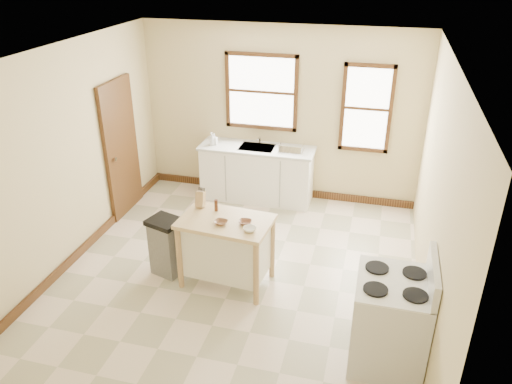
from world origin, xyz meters
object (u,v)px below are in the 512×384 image
at_px(knife_block, 201,200).
at_px(bowl_a, 221,222).
at_px(bowl_c, 250,229).
at_px(kitchen_island, 227,251).
at_px(gas_stove, 391,311).
at_px(bowl_b, 245,222).
at_px(soap_bottle_a, 212,139).
at_px(pepper_grinder, 216,205).
at_px(trash_bin, 167,246).
at_px(dish_rack, 291,148).
at_px(soap_bottle_b, 214,139).

distance_m(knife_block, bowl_a, 0.52).
height_order(bowl_a, bowl_c, bowl_c).
height_order(kitchen_island, gas_stove, gas_stove).
distance_m(knife_block, bowl_b, 0.71).
height_order(soap_bottle_a, kitchen_island, soap_bottle_a).
bearing_deg(pepper_grinder, knife_block, 166.41).
relative_size(pepper_grinder, trash_bin, 0.19).
bearing_deg(bowl_a, soap_bottle_a, 111.39).
bearing_deg(bowl_c, dish_rack, 89.91).
bearing_deg(bowl_c, soap_bottle_a, 118.05).
relative_size(knife_block, pepper_grinder, 1.33).
height_order(soap_bottle_a, knife_block, soap_bottle_a).
distance_m(soap_bottle_a, bowl_c, 2.74).
distance_m(bowl_c, gas_stove, 1.78).
xyz_separation_m(dish_rack, knife_block, (-0.75, -2.07, 0.03)).
relative_size(pepper_grinder, bowl_b, 1.00).
bearing_deg(bowl_b, dish_rack, 87.60).
distance_m(kitchen_island, bowl_c, 0.61).
xyz_separation_m(dish_rack, gas_stove, (1.62, -3.16, -0.35)).
bearing_deg(dish_rack, soap_bottle_a, -167.34).
bearing_deg(bowl_b, bowl_c, -57.98).
bearing_deg(knife_block, dish_rack, 71.62).
height_order(kitchen_island, bowl_c, bowl_c).
bearing_deg(dish_rack, kitchen_island, -89.06).
xyz_separation_m(soap_bottle_b, gas_stove, (2.88, -3.13, -0.39)).
distance_m(bowl_a, bowl_c, 0.38).
height_order(bowl_b, gas_stove, gas_stove).
xyz_separation_m(soap_bottle_a, gas_stove, (2.91, -3.09, -0.41)).
relative_size(knife_block, bowl_b, 1.33).
xyz_separation_m(soap_bottle_b, trash_bin, (0.11, -2.28, -0.62)).
relative_size(soap_bottle_b, dish_rack, 0.48).
distance_m(soap_bottle_a, knife_block, 2.07).
height_order(kitchen_island, bowl_b, bowl_b).
distance_m(soap_bottle_b, gas_stove, 4.27).
bearing_deg(knife_block, kitchen_island, -29.49).
distance_m(bowl_a, trash_bin, 0.94).
relative_size(bowl_a, bowl_c, 1.03).
bearing_deg(trash_bin, kitchen_island, 17.23).
relative_size(soap_bottle_b, knife_block, 0.91).
relative_size(soap_bottle_a, gas_stove, 0.17).
bearing_deg(pepper_grinder, dish_rack, 76.01).
height_order(soap_bottle_b, knife_block, soap_bottle_b).
distance_m(soap_bottle_b, trash_bin, 2.36).
xyz_separation_m(soap_bottle_b, pepper_grinder, (0.73, -2.09, -0.04)).
height_order(soap_bottle_b, bowl_a, soap_bottle_b).
distance_m(dish_rack, gas_stove, 3.57).
bearing_deg(bowl_a, gas_stove, -20.47).
relative_size(soap_bottle_a, dish_rack, 0.57).
bearing_deg(gas_stove, pepper_grinder, 154.26).
bearing_deg(kitchen_island, pepper_grinder, 138.87).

